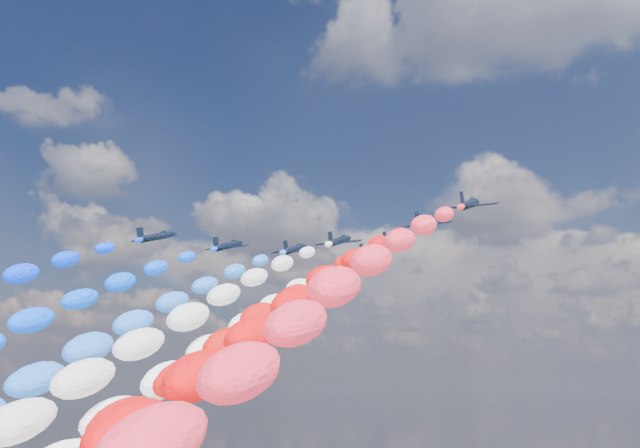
% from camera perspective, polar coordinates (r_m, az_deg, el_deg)
% --- Properties ---
extents(jet_0, '(9.53, 12.60, 5.95)m').
position_cam_1_polar(jet_0, '(143.87, -12.32, -0.96)').
color(jet_0, black).
extents(jet_1, '(8.92, 12.17, 5.95)m').
position_cam_1_polar(jet_1, '(150.36, -7.00, -1.64)').
color(jet_1, black).
extents(jet_2, '(9.57, 12.63, 5.95)m').
position_cam_1_polar(jet_2, '(152.92, -1.94, -1.91)').
color(jet_2, black).
extents(trail_2, '(6.13, 118.33, 58.72)m').
position_cam_1_polar(trail_2, '(100.98, -19.03, -11.69)').
color(trail_2, blue).
extents(jet_3, '(9.13, 12.31, 5.95)m').
position_cam_1_polar(jet_3, '(144.37, 1.48, -1.28)').
color(jet_3, black).
extents(trail_3, '(6.13, 118.33, 58.72)m').
position_cam_1_polar(trail_3, '(90.12, -15.36, -11.91)').
color(trail_3, silver).
extents(jet_4, '(9.27, 12.42, 5.95)m').
position_cam_1_polar(jet_4, '(156.42, 3.72, -2.13)').
color(jet_4, black).
extents(trail_4, '(6.13, 118.33, 58.72)m').
position_cam_1_polar(trail_4, '(100.45, -9.93, -12.17)').
color(trail_4, white).
extents(jet_5, '(9.40, 12.51, 5.95)m').
position_cam_1_polar(jet_5, '(144.92, 5.47, -1.27)').
color(jet_5, black).
extents(trail_5, '(6.13, 118.33, 58.72)m').
position_cam_1_polar(trail_5, '(87.98, -8.88, -12.19)').
color(trail_5, red).
extents(jet_6, '(9.19, 12.36, 5.95)m').
position_cam_1_polar(jet_6, '(129.89, 8.05, 0.10)').
color(jet_6, black).
extents(trail_6, '(6.13, 118.33, 58.72)m').
position_cam_1_polar(trail_6, '(71.54, -7.30, -12.21)').
color(trail_6, red).
extents(jet_7, '(9.02, 12.24, 5.95)m').
position_cam_1_polar(jet_7, '(118.12, 11.23, 1.48)').
color(jet_7, black).
extents(trail_7, '(6.13, 118.33, 58.72)m').
position_cam_1_polar(trail_7, '(58.03, -4.12, -12.25)').
color(trail_7, '#F42A43').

